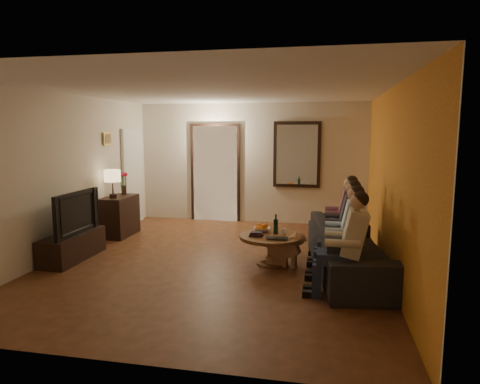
% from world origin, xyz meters
% --- Properties ---
extents(floor, '(5.00, 6.00, 0.01)m').
position_xyz_m(floor, '(0.00, 0.00, 0.00)').
color(floor, '#472A13').
rests_on(floor, ground).
extents(ceiling, '(5.00, 6.00, 0.01)m').
position_xyz_m(ceiling, '(0.00, 0.00, 2.60)').
color(ceiling, white).
rests_on(ceiling, back_wall).
extents(back_wall, '(5.00, 0.02, 2.60)m').
position_xyz_m(back_wall, '(0.00, 3.00, 1.30)').
color(back_wall, beige).
rests_on(back_wall, floor).
extents(front_wall, '(5.00, 0.02, 2.60)m').
position_xyz_m(front_wall, '(0.00, -3.00, 1.30)').
color(front_wall, beige).
rests_on(front_wall, floor).
extents(left_wall, '(0.02, 6.00, 2.60)m').
position_xyz_m(left_wall, '(-2.50, 0.00, 1.30)').
color(left_wall, beige).
rests_on(left_wall, floor).
extents(right_wall, '(0.02, 6.00, 2.60)m').
position_xyz_m(right_wall, '(2.50, 0.00, 1.30)').
color(right_wall, beige).
rests_on(right_wall, floor).
extents(orange_accent, '(0.01, 6.00, 2.60)m').
position_xyz_m(orange_accent, '(2.49, 0.00, 1.30)').
color(orange_accent, '#B87B1F').
rests_on(orange_accent, right_wall).
extents(kitchen_doorway, '(1.00, 0.06, 2.10)m').
position_xyz_m(kitchen_doorway, '(-0.80, 2.98, 1.05)').
color(kitchen_doorway, '#FFE0A5').
rests_on(kitchen_doorway, floor).
extents(door_trim, '(1.12, 0.04, 2.22)m').
position_xyz_m(door_trim, '(-0.80, 2.97, 1.05)').
color(door_trim, black).
rests_on(door_trim, floor).
extents(fridge_glimpse, '(0.45, 0.03, 1.70)m').
position_xyz_m(fridge_glimpse, '(-0.55, 2.98, 0.90)').
color(fridge_glimpse, silver).
rests_on(fridge_glimpse, floor).
extents(mirror_frame, '(1.00, 0.05, 1.40)m').
position_xyz_m(mirror_frame, '(1.00, 2.96, 1.50)').
color(mirror_frame, black).
rests_on(mirror_frame, back_wall).
extents(mirror_glass, '(0.86, 0.02, 1.26)m').
position_xyz_m(mirror_glass, '(1.00, 2.93, 1.50)').
color(mirror_glass, white).
rests_on(mirror_glass, back_wall).
extents(white_door, '(0.06, 0.85, 2.04)m').
position_xyz_m(white_door, '(-2.46, 2.30, 1.02)').
color(white_door, white).
rests_on(white_door, floor).
extents(framed_art, '(0.03, 0.28, 0.24)m').
position_xyz_m(framed_art, '(-2.47, 1.30, 1.85)').
color(framed_art, '#B28C33').
rests_on(framed_art, left_wall).
extents(art_canvas, '(0.01, 0.22, 0.18)m').
position_xyz_m(art_canvas, '(-2.46, 1.30, 1.85)').
color(art_canvas, brown).
rests_on(art_canvas, left_wall).
extents(dresser, '(0.45, 0.86, 0.76)m').
position_xyz_m(dresser, '(-2.25, 1.24, 0.38)').
color(dresser, black).
rests_on(dresser, floor).
extents(table_lamp, '(0.30, 0.30, 0.54)m').
position_xyz_m(table_lamp, '(-2.25, 1.02, 1.03)').
color(table_lamp, beige).
rests_on(table_lamp, dresser).
extents(flower_vase, '(0.14, 0.14, 0.44)m').
position_xyz_m(flower_vase, '(-2.25, 1.46, 0.98)').
color(flower_vase, red).
rests_on(flower_vase, dresser).
extents(tv_stand, '(0.45, 1.24, 0.41)m').
position_xyz_m(tv_stand, '(-2.25, -0.34, 0.21)').
color(tv_stand, black).
rests_on(tv_stand, floor).
extents(tv, '(1.15, 0.15, 0.66)m').
position_xyz_m(tv, '(-2.25, -0.34, 0.75)').
color(tv, black).
rests_on(tv, tv_stand).
extents(sofa, '(2.60, 1.30, 0.73)m').
position_xyz_m(sofa, '(2.00, -0.19, 0.36)').
color(sofa, black).
rests_on(sofa, floor).
extents(person_a, '(0.60, 0.40, 1.20)m').
position_xyz_m(person_a, '(1.90, -1.09, 0.60)').
color(person_a, tan).
rests_on(person_a, sofa).
extents(person_b, '(0.60, 0.40, 1.20)m').
position_xyz_m(person_b, '(1.90, -0.49, 0.60)').
color(person_b, tan).
rests_on(person_b, sofa).
extents(person_c, '(0.60, 0.40, 1.20)m').
position_xyz_m(person_c, '(1.90, 0.11, 0.60)').
color(person_c, tan).
rests_on(person_c, sofa).
extents(person_d, '(0.60, 0.40, 1.20)m').
position_xyz_m(person_d, '(1.90, 0.71, 0.60)').
color(person_d, tan).
rests_on(person_d, sofa).
extents(dog, '(0.58, 0.31, 0.56)m').
position_xyz_m(dog, '(1.03, -0.02, 0.28)').
color(dog, '#A76F4D').
rests_on(dog, floor).
extents(coffee_table, '(1.14, 1.14, 0.45)m').
position_xyz_m(coffee_table, '(0.84, 0.02, 0.23)').
color(coffee_table, brown).
rests_on(coffee_table, floor).
extents(bowl, '(0.26, 0.26, 0.06)m').
position_xyz_m(bowl, '(0.66, 0.24, 0.48)').
color(bowl, white).
rests_on(bowl, coffee_table).
extents(oranges, '(0.20, 0.20, 0.08)m').
position_xyz_m(oranges, '(0.66, 0.24, 0.55)').
color(oranges, orange).
rests_on(oranges, bowl).
extents(wine_bottle, '(0.07, 0.07, 0.31)m').
position_xyz_m(wine_bottle, '(0.89, 0.12, 0.60)').
color(wine_bottle, black).
rests_on(wine_bottle, coffee_table).
extents(wine_glass, '(0.06, 0.06, 0.10)m').
position_xyz_m(wine_glass, '(1.02, 0.07, 0.50)').
color(wine_glass, silver).
rests_on(wine_glass, coffee_table).
extents(book_stack, '(0.20, 0.15, 0.07)m').
position_xyz_m(book_stack, '(0.62, -0.08, 0.48)').
color(book_stack, black).
rests_on(book_stack, coffee_table).
extents(laptop, '(0.33, 0.22, 0.03)m').
position_xyz_m(laptop, '(0.94, -0.26, 0.46)').
color(laptop, black).
rests_on(laptop, coffee_table).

